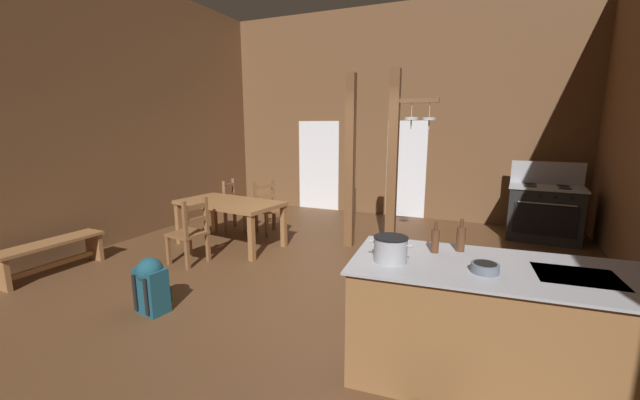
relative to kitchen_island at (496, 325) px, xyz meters
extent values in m
cube|color=brown|center=(-2.02, 1.05, -0.51)|extent=(8.20, 9.11, 0.10)
cube|color=brown|center=(-2.02, 5.27, 1.73)|extent=(8.20, 0.14, 4.38)
cube|color=brown|center=(-5.79, 1.05, 1.73)|extent=(0.14, 9.11, 4.38)
cube|color=white|center=(-3.68, 5.20, 0.56)|extent=(1.00, 0.01, 2.05)
cube|color=white|center=(-1.65, 5.20, 0.56)|extent=(0.84, 0.01, 2.05)
cube|color=olive|center=(0.00, 0.00, -0.01)|extent=(2.16, 1.04, 0.90)
cube|color=#A8AAB2|center=(0.00, 0.00, 0.45)|extent=(2.22, 1.10, 0.02)
cube|color=black|center=(0.47, 0.03, 0.46)|extent=(0.55, 0.43, 0.00)
cube|color=black|center=(-0.03, 0.43, -0.41)|extent=(1.99, 0.17, 0.10)
cube|color=black|center=(0.88, 4.42, -0.01)|extent=(1.16, 0.85, 0.90)
cube|color=black|center=(0.84, 4.04, -0.04)|extent=(0.93, 0.09, 0.52)
cylinder|color=#A8AAB2|center=(0.84, 4.01, 0.24)|extent=(0.82, 0.09, 0.02)
cube|color=#A8AAB2|center=(0.88, 4.42, 0.45)|extent=(1.20, 0.89, 0.03)
cube|color=#A8AAB2|center=(0.91, 4.78, 0.66)|extent=(1.14, 0.13, 0.40)
cylinder|color=black|center=(1.11, 4.25, 0.47)|extent=(0.22, 0.22, 0.01)
cylinder|color=black|center=(0.62, 4.29, 0.47)|extent=(0.22, 0.22, 0.01)
cylinder|color=black|center=(1.14, 4.55, 0.47)|extent=(0.22, 0.22, 0.01)
cylinder|color=black|center=(0.64, 4.59, 0.47)|extent=(0.22, 0.22, 0.01)
cylinder|color=black|center=(1.17, 4.00, 0.36)|extent=(0.05, 0.03, 0.04)
cylinder|color=black|center=(0.95, 4.01, 0.36)|extent=(0.05, 0.03, 0.04)
cylinder|color=black|center=(0.73, 4.03, 0.36)|extent=(0.05, 0.03, 0.04)
cylinder|color=black|center=(0.51, 4.05, 0.36)|extent=(0.05, 0.03, 0.04)
cube|color=brown|center=(-1.39, 2.62, 0.91)|extent=(0.14, 0.14, 2.73)
cube|color=brown|center=(-1.12, 2.63, 1.82)|extent=(0.68, 0.10, 0.06)
cylinder|color=#A8AAB2|center=(-1.15, 2.63, 1.71)|extent=(0.01, 0.01, 0.22)
cylinder|color=#A8AAB2|center=(-1.15, 2.63, 1.58)|extent=(0.21, 0.21, 0.04)
cylinder|color=#A8AAB2|center=(-1.15, 2.63, 1.50)|extent=(0.02, 0.02, 0.14)
cylinder|color=#A8AAB2|center=(-0.90, 2.63, 1.71)|extent=(0.01, 0.01, 0.23)
cylinder|color=#A8AAB2|center=(-0.90, 2.63, 1.57)|extent=(0.19, 0.19, 0.04)
cylinder|color=#A8AAB2|center=(-0.90, 2.63, 1.49)|extent=(0.02, 0.02, 0.14)
cube|color=brown|center=(-2.10, 2.78, 0.91)|extent=(0.14, 0.14, 2.73)
cube|color=olive|center=(-3.89, 2.02, 0.25)|extent=(1.81, 1.13, 0.06)
cube|color=olive|center=(-4.62, 2.52, -0.12)|extent=(0.09, 0.09, 0.68)
cube|color=olive|center=(-3.06, 2.30, -0.12)|extent=(0.09, 0.09, 0.68)
cube|color=olive|center=(-4.73, 1.75, -0.12)|extent=(0.09, 0.09, 0.68)
cube|color=olive|center=(-3.16, 1.53, -0.12)|extent=(0.09, 0.09, 0.68)
cube|color=brown|center=(-3.96, 1.11, -0.03)|extent=(0.49, 0.49, 0.04)
cube|color=brown|center=(-4.17, 0.94, -0.26)|extent=(0.06, 0.06, 0.41)
cube|color=brown|center=(-4.13, 1.32, -0.26)|extent=(0.06, 0.06, 0.41)
cube|color=brown|center=(-3.79, 0.90, 0.01)|extent=(0.06, 0.06, 0.95)
cube|color=brown|center=(-3.75, 1.28, 0.01)|extent=(0.06, 0.06, 0.95)
cube|color=brown|center=(-3.77, 1.09, 0.38)|extent=(0.08, 0.38, 0.07)
cube|color=brown|center=(-3.77, 1.09, 0.19)|extent=(0.08, 0.38, 0.07)
cube|color=brown|center=(-3.68, 2.93, -0.03)|extent=(0.60, 0.60, 0.04)
cube|color=brown|center=(-3.42, 3.00, -0.26)|extent=(0.07, 0.07, 0.41)
cube|color=brown|center=(-3.61, 2.67, -0.26)|extent=(0.07, 0.07, 0.41)
cube|color=brown|center=(-3.75, 3.19, 0.01)|extent=(0.07, 0.07, 0.95)
cube|color=brown|center=(-3.94, 2.86, 0.01)|extent=(0.07, 0.07, 0.95)
cube|color=brown|center=(-3.84, 3.02, 0.38)|extent=(0.22, 0.35, 0.07)
cube|color=brown|center=(-3.84, 3.02, 0.19)|extent=(0.22, 0.35, 0.07)
cube|color=brown|center=(-4.32, 2.88, -0.03)|extent=(0.51, 0.51, 0.04)
cube|color=brown|center=(-4.16, 3.10, -0.26)|extent=(0.06, 0.06, 0.41)
cube|color=brown|center=(-4.10, 2.72, -0.26)|extent=(0.06, 0.06, 0.41)
cube|color=brown|center=(-4.54, 3.03, 0.01)|extent=(0.06, 0.06, 0.95)
cube|color=brown|center=(-4.47, 2.65, 0.01)|extent=(0.06, 0.06, 0.95)
cube|color=brown|center=(-4.50, 2.84, 0.38)|extent=(0.10, 0.38, 0.07)
cube|color=brown|center=(-4.50, 2.84, 0.19)|extent=(0.10, 0.38, 0.07)
cube|color=olive|center=(-5.34, 0.08, -0.04)|extent=(0.40, 1.30, 0.04)
cube|color=olive|center=(-5.36, -0.50, -0.26)|extent=(0.31, 0.07, 0.40)
cube|color=olive|center=(-5.33, 0.67, -0.26)|extent=(0.31, 0.07, 0.40)
cube|color=olive|center=(-5.34, 0.08, -0.34)|extent=(0.09, 1.09, 0.06)
cube|color=#194756|center=(-3.28, -0.20, -0.22)|extent=(0.35, 0.27, 0.48)
cube|color=#194756|center=(-3.26, -0.07, -0.29)|extent=(0.23, 0.09, 0.17)
cylinder|color=black|center=(-3.39, -0.31, -0.22)|extent=(0.05, 0.05, 0.38)
cylinder|color=black|center=(-3.20, -0.34, -0.22)|extent=(0.05, 0.05, 0.38)
sphere|color=#194756|center=(-3.28, -0.20, 0.00)|extent=(0.31, 0.31, 0.27)
cylinder|color=#A8AAB2|center=(-0.78, -0.19, 0.55)|extent=(0.25, 0.25, 0.19)
cylinder|color=black|center=(-0.78, -0.19, 0.65)|extent=(0.26, 0.26, 0.01)
cylinder|color=#A8AAB2|center=(-0.92, -0.19, 0.60)|extent=(0.05, 0.02, 0.02)
cylinder|color=#A8AAB2|center=(-0.64, -0.19, 0.60)|extent=(0.05, 0.02, 0.02)
cylinder|color=slate|center=(-0.11, -0.16, 0.50)|extent=(0.19, 0.19, 0.07)
cylinder|color=black|center=(-0.11, -0.16, 0.53)|extent=(0.16, 0.16, 0.00)
cylinder|color=#56331E|center=(-0.30, 0.27, 0.56)|extent=(0.07, 0.07, 0.20)
cylinder|color=#56331E|center=(-0.30, 0.27, 0.70)|extent=(0.03, 0.03, 0.07)
cylinder|color=#56331E|center=(-0.49, 0.16, 0.56)|extent=(0.06, 0.06, 0.19)
cylinder|color=#56331E|center=(-0.49, 0.16, 0.69)|extent=(0.03, 0.03, 0.07)
camera|label=1|loc=(-0.20, -2.91, 1.47)|focal=21.15mm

